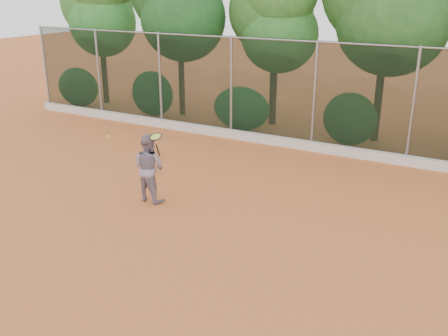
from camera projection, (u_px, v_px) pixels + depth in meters
The scene contains 7 objects.
ground at pixel (202, 236), 10.73m from camera, with size 80.00×80.00×0.00m, color #C6642E.
concrete_curb at pixel (309, 146), 16.29m from camera, with size 24.00×0.20×0.30m, color beige.
tennis_player at pixel (149, 168), 12.27m from camera, with size 0.84×0.65×1.73m, color slate.
chainlink_fence at pixel (314, 93), 15.85m from camera, with size 24.09×0.09×3.50m.
foliage_backdrop at pixel (323, 7), 16.85m from camera, with size 23.70×3.63×7.55m.
tennis_racket at pixel (156, 138), 11.68m from camera, with size 0.32×0.31×0.57m.
tennis_ball_in_flight at pixel (107, 136), 13.09m from camera, with size 0.07×0.07×0.07m.
Camera 1 is at (5.01, -8.16, 5.08)m, focal length 40.00 mm.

